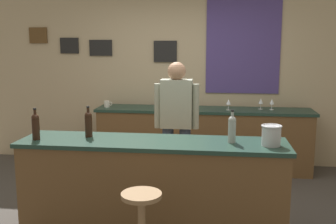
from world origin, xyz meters
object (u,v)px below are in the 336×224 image
object	(u,v)px
bartender	(177,121)
coffee_mug	(107,104)
wine_glass_a	(228,102)
wine_bottle_b	(89,123)
wine_glass_c	(272,102)
wine_bottle_a	(36,126)
wine_bottle_c	(232,128)
bar_stool	(142,220)
wine_glass_b	(261,102)
ice_bucket	(271,135)

from	to	relation	value
bartender	coffee_mug	bearing A→B (deg)	136.21
bartender	wine_glass_a	distance (m)	1.24
wine_bottle_b	wine_glass_c	size ratio (longest dim) A/B	1.97
wine_bottle_a	coffee_mug	world-z (taller)	wine_bottle_a
bartender	wine_bottle_c	xyz separation A→B (m)	(0.61, -0.88, 0.12)
wine_bottle_c	coffee_mug	xyz separation A→B (m)	(-1.76, 1.99, -0.11)
wine_bottle_a	wine_bottle_c	xyz separation A→B (m)	(1.85, 0.12, 0.00)
bartender	wine_bottle_b	bearing A→B (deg)	-133.16
bartender	bar_stool	xyz separation A→B (m)	(-0.10, -1.64, -0.48)
wine_glass_a	wine_glass_b	world-z (taller)	same
bar_stool	wine_glass_b	distance (m)	3.12
wine_bottle_c	wine_glass_b	xyz separation A→B (m)	(0.47, 2.08, -0.05)
bartender	wine_glass_b	world-z (taller)	bartender
ice_bucket	wine_glass_a	distance (m)	2.05
wine_glass_b	wine_glass_c	world-z (taller)	same
wine_bottle_c	ice_bucket	xyz separation A→B (m)	(0.35, -0.07, -0.04)
bartender	wine_glass_b	size ratio (longest dim) A/B	10.45
bartender	coffee_mug	xyz separation A→B (m)	(-1.15, 1.10, 0.01)
wine_glass_b	wine_glass_c	size ratio (longest dim) A/B	1.00
bar_stool	wine_glass_c	distance (m)	3.15
coffee_mug	bartender	bearing A→B (deg)	-43.79
coffee_mug	ice_bucket	bearing A→B (deg)	-44.31
ice_bucket	wine_glass_b	xyz separation A→B (m)	(0.12, 2.15, -0.01)
wine_bottle_b	wine_glass_b	world-z (taller)	wine_bottle_b
wine_glass_c	coffee_mug	bearing A→B (deg)	-178.36
ice_bucket	wine_glass_b	world-z (taller)	ice_bucket
bar_stool	wine_glass_c	xyz separation A→B (m)	(1.33, 2.80, 0.55)
wine_glass_c	bar_stool	bearing A→B (deg)	-115.31
wine_glass_a	coffee_mug	distance (m)	1.77
wine_glass_c	coffee_mug	distance (m)	2.38
bar_stool	wine_bottle_b	size ratio (longest dim) A/B	2.22
wine_bottle_a	wine_glass_b	xyz separation A→B (m)	(2.32, 2.21, -0.05)
wine_glass_b	bartender	bearing A→B (deg)	-131.94
wine_bottle_b	wine_bottle_c	size ratio (longest dim) A/B	1.00
bar_stool	wine_glass_c	bearing A→B (deg)	64.69
coffee_mug	wine_bottle_a	bearing A→B (deg)	-92.48
bar_stool	wine_glass_a	world-z (taller)	wine_glass_a
wine_bottle_c	wine_glass_a	size ratio (longest dim) A/B	1.97
wine_glass_a	wine_glass_b	distance (m)	0.48
wine_bottle_b	ice_bucket	xyz separation A→B (m)	(1.74, -0.12, -0.04)
wine_bottle_b	wine_glass_a	world-z (taller)	wine_bottle_b
bartender	wine_bottle_c	world-z (taller)	bartender
bartender	wine_bottle_a	xyz separation A→B (m)	(-1.24, -1.01, 0.12)
wine_bottle_a	coffee_mug	distance (m)	2.11
wine_bottle_c	ice_bucket	world-z (taller)	wine_bottle_c
wine_bottle_c	wine_glass_a	world-z (taller)	wine_bottle_c
wine_glass_a	wine_glass_c	world-z (taller)	same
bar_stool	wine_bottle_b	xyz separation A→B (m)	(-0.68, 0.80, 0.60)
bartender	wine_glass_a	xyz separation A→B (m)	(0.62, 1.07, 0.07)
ice_bucket	wine_glass_a	size ratio (longest dim) A/B	1.21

